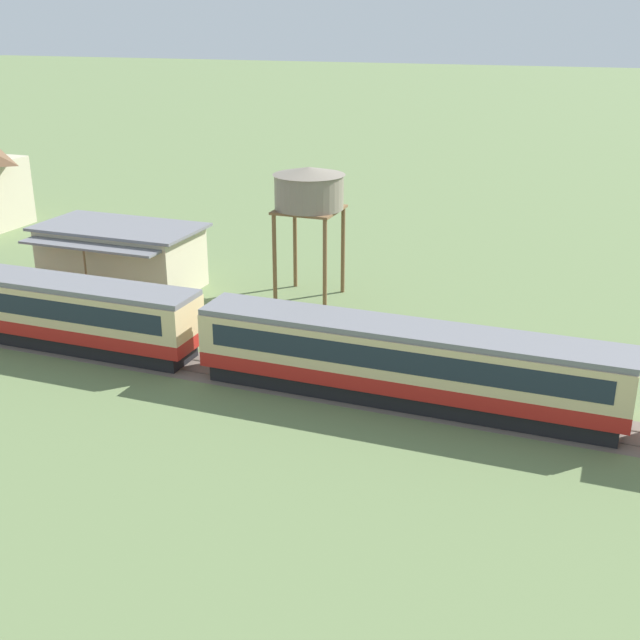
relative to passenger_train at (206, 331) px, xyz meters
The scene contains 4 objects.
passenger_train is the anchor object (origin of this frame).
railway_track 2.35m from the passenger_train, behind, with size 169.58×3.60×0.04m.
station_building 16.41m from the passenger_train, 139.84° to the left, with size 11.65×7.46×4.56m.
water_tower 14.37m from the passenger_train, 86.41° to the left, with size 4.86×4.86×9.08m.
Camera 1 is at (-3.43, -36.94, 18.43)m, focal length 45.00 mm.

